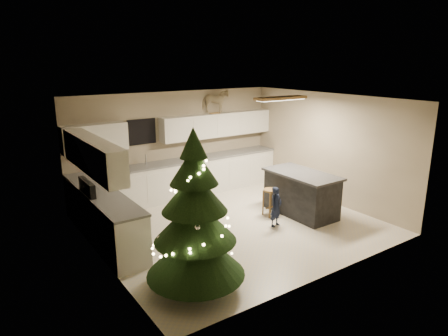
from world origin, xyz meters
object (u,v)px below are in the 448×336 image
at_px(christmas_tree, 195,225).
at_px(toddler, 276,207).
at_px(island, 301,193).
at_px(bar_stool, 270,196).
at_px(rocking_horse, 215,101).

relative_size(christmas_tree, toddler, 2.92).
bearing_deg(island, bar_stool, 153.98).
relative_size(island, rocking_horse, 2.24).
xyz_separation_m(island, bar_stool, (-0.63, 0.31, -0.02)).
xyz_separation_m(island, rocking_horse, (-0.53, 2.67, 1.83)).
distance_m(bar_stool, toddler, 0.58).
height_order(bar_stool, rocking_horse, rocking_horse).
height_order(bar_stool, christmas_tree, christmas_tree).
bearing_deg(rocking_horse, island, -145.06).
xyz_separation_m(christmas_tree, rocking_horse, (2.92, 3.92, 1.31)).
xyz_separation_m(bar_stool, christmas_tree, (-2.82, -1.56, 0.55)).
distance_m(island, christmas_tree, 3.71).
distance_m(christmas_tree, toddler, 2.81).
xyz_separation_m(bar_stool, rocking_horse, (0.10, 2.36, 1.86)).
distance_m(bar_stool, christmas_tree, 3.27).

